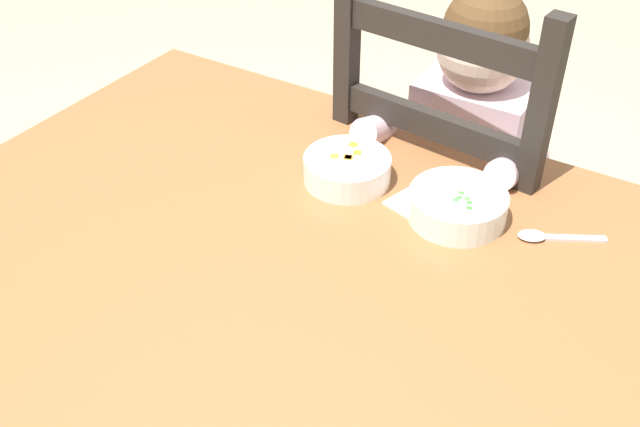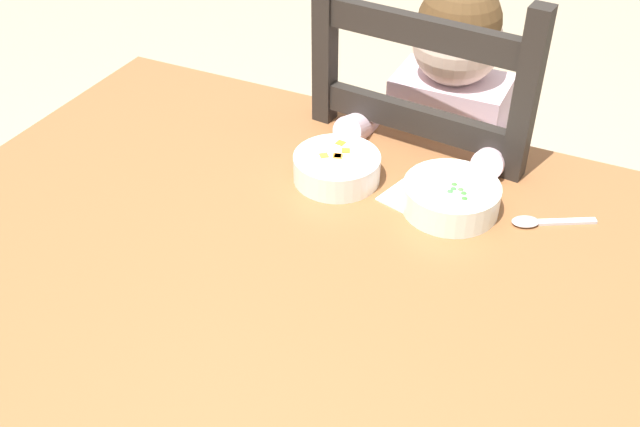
% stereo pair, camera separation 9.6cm
% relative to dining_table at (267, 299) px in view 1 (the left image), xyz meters
% --- Properties ---
extents(dining_table, '(1.18, 0.96, 0.71)m').
position_rel_dining_table_xyz_m(dining_table, '(0.00, 0.00, 0.00)').
color(dining_table, '#945C34').
rests_on(dining_table, ground).
extents(dining_chair, '(0.46, 0.46, 1.01)m').
position_rel_dining_table_xyz_m(dining_chair, '(0.11, 0.53, -0.13)').
color(dining_chair, black).
rests_on(dining_chair, ground).
extents(child_figure, '(0.32, 0.31, 0.97)m').
position_rel_dining_table_xyz_m(child_figure, '(0.11, 0.52, 0.03)').
color(child_figure, silver).
rests_on(child_figure, ground).
extents(bowl_of_peas, '(0.16, 0.16, 0.05)m').
position_rel_dining_table_xyz_m(bowl_of_peas, '(0.21, 0.23, 0.12)').
color(bowl_of_peas, white).
rests_on(bowl_of_peas, dining_table).
extents(bowl_of_carrots, '(0.15, 0.15, 0.05)m').
position_rel_dining_table_xyz_m(bowl_of_carrots, '(0.01, 0.23, 0.12)').
color(bowl_of_carrots, white).
rests_on(bowl_of_carrots, dining_table).
extents(spoon, '(0.13, 0.08, 0.01)m').
position_rel_dining_table_xyz_m(spoon, '(0.35, 0.25, 0.10)').
color(spoon, silver).
rests_on(spoon, dining_table).
extents(paper_napkin, '(0.17, 0.16, 0.00)m').
position_rel_dining_table_xyz_m(paper_napkin, '(0.18, 0.24, 0.10)').
color(paper_napkin, white).
rests_on(paper_napkin, dining_table).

